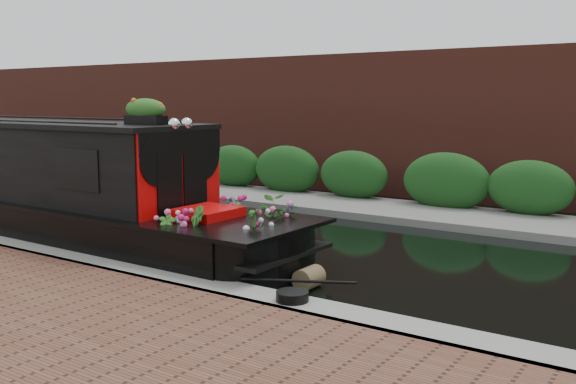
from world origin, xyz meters
The scene contains 8 objects.
ground centered at (0.00, 0.00, 0.00)m, with size 80.00×80.00×0.00m, color black.
near_bank_coping centered at (0.00, -3.30, 0.00)m, with size 40.00×0.60×0.50m, color gray.
far_bank_path centered at (0.00, 4.20, 0.00)m, with size 40.00×2.40×0.34m, color slate.
far_hedge centered at (0.00, 5.10, 0.00)m, with size 40.00×1.10×2.80m, color #184317.
far_brick_wall centered at (0.00, 7.20, 0.00)m, with size 40.00×1.00×8.00m, color #5D291F.
narrowboat centered at (-3.78, -2.03, 0.87)m, with size 12.55×2.28×2.94m.
rope_fender centered at (2.98, -2.03, 0.16)m, with size 0.32×0.32×0.43m, color brown.
coiled_mooring_rope centered at (3.53, -3.28, 0.31)m, with size 0.40×0.40×0.12m, color black.
Camera 1 is at (7.76, -9.56, 2.69)m, focal length 40.00 mm.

